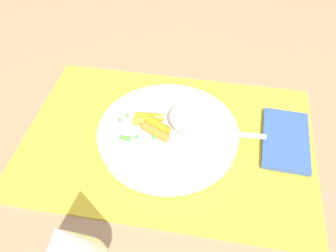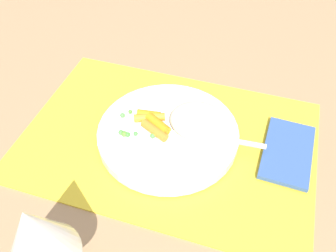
% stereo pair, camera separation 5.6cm
% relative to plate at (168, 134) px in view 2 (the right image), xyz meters
% --- Properties ---
extents(ground_plane, '(2.40, 2.40, 0.00)m').
position_rel_plate_xyz_m(ground_plane, '(0.00, 0.00, -0.02)').
color(ground_plane, '#997551').
extents(placemat, '(0.49, 0.34, 0.01)m').
position_rel_plate_xyz_m(placemat, '(0.00, 0.00, -0.01)').
color(placemat, gold).
rests_on(placemat, ground_plane).
extents(plate, '(0.24, 0.24, 0.02)m').
position_rel_plate_xyz_m(plate, '(0.00, 0.00, 0.00)').
color(plate, white).
rests_on(plate, placemat).
extents(rice_mound, '(0.10, 0.08, 0.04)m').
position_rel_plate_xyz_m(rice_mound, '(-0.05, -0.02, 0.03)').
color(rice_mound, beige).
rests_on(rice_mound, plate).
extents(carrot_portion, '(0.07, 0.06, 0.02)m').
position_rel_plate_xyz_m(carrot_portion, '(0.03, -0.00, 0.02)').
color(carrot_portion, orange).
rests_on(carrot_portion, plate).
extents(pea_scatter, '(0.07, 0.07, 0.01)m').
position_rel_plate_xyz_m(pea_scatter, '(0.05, 0.01, 0.01)').
color(pea_scatter, green).
rests_on(pea_scatter, plate).
extents(fork, '(0.20, 0.02, 0.01)m').
position_rel_plate_xyz_m(fork, '(-0.04, -0.00, 0.01)').
color(fork, silver).
rests_on(fork, plate).
extents(wine_glass, '(0.08, 0.08, 0.18)m').
position_rel_plate_xyz_m(wine_glass, '(0.05, 0.27, 0.11)').
color(wine_glass, silver).
rests_on(wine_glass, ground_plane).
extents(napkin, '(0.08, 0.14, 0.01)m').
position_rel_plate_xyz_m(napkin, '(-0.20, -0.03, -0.01)').
color(napkin, '#33518C').
rests_on(napkin, placemat).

